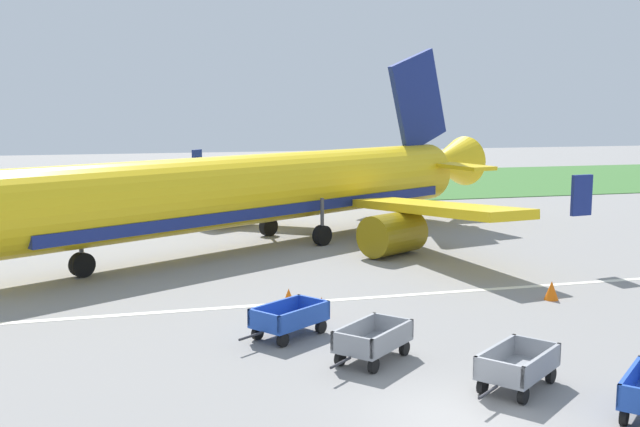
% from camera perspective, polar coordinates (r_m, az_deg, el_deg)
% --- Properties ---
extents(ground_plane, '(220.00, 220.00, 0.00)m').
position_cam_1_polar(ground_plane, '(19.17, 10.02, -15.04)').
color(ground_plane, gray).
extents(grass_strip, '(220.00, 28.00, 0.06)m').
position_cam_1_polar(grass_strip, '(70.59, -8.98, 1.90)').
color(grass_strip, '#3D7033').
rests_on(grass_strip, ground).
extents(apron_stripe, '(120.00, 0.36, 0.01)m').
position_cam_1_polar(apron_stripe, '(29.48, 0.32, -6.63)').
color(apron_stripe, silver).
rests_on(apron_stripe, ground).
extents(airplane, '(34.21, 28.49, 11.34)m').
position_cam_1_polar(airplane, '(41.27, -3.45, 1.88)').
color(airplane, yellow).
rests_on(airplane, ground).
extents(baggage_cart_third_in_row, '(3.29, 2.72, 1.07)m').
position_cam_1_polar(baggage_cart_third_in_row, '(21.21, 14.73, -11.14)').
color(baggage_cart_third_in_row, gray).
rests_on(baggage_cart_third_in_row, ground).
extents(baggage_cart_fourth_in_row, '(3.18, 2.87, 1.07)m').
position_cam_1_polar(baggage_cart_fourth_in_row, '(22.73, 4.02, -9.58)').
color(baggage_cart_fourth_in_row, gray).
rests_on(baggage_cart_fourth_in_row, ground).
extents(baggage_cart_far_end, '(3.33, 2.64, 1.07)m').
position_cam_1_polar(baggage_cart_far_end, '(24.94, -2.34, -7.96)').
color(baggage_cart_far_end, '#234CB2').
rests_on(baggage_cart_far_end, ground).
extents(traffic_cone_near_plane, '(0.56, 0.56, 0.74)m').
position_cam_1_polar(traffic_cone_near_plane, '(27.22, 0.12, -7.09)').
color(traffic_cone_near_plane, orange).
rests_on(traffic_cone_near_plane, ground).
extents(traffic_cone_mid_apron, '(0.57, 0.57, 0.75)m').
position_cam_1_polar(traffic_cone_mid_apron, '(30.94, 17.11, -5.59)').
color(traffic_cone_mid_apron, orange).
rests_on(traffic_cone_mid_apron, ground).
extents(traffic_cone_by_carts, '(0.46, 0.46, 0.60)m').
position_cam_1_polar(traffic_cone_by_carts, '(29.03, -2.39, -6.27)').
color(traffic_cone_by_carts, orange).
rests_on(traffic_cone_by_carts, ground).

